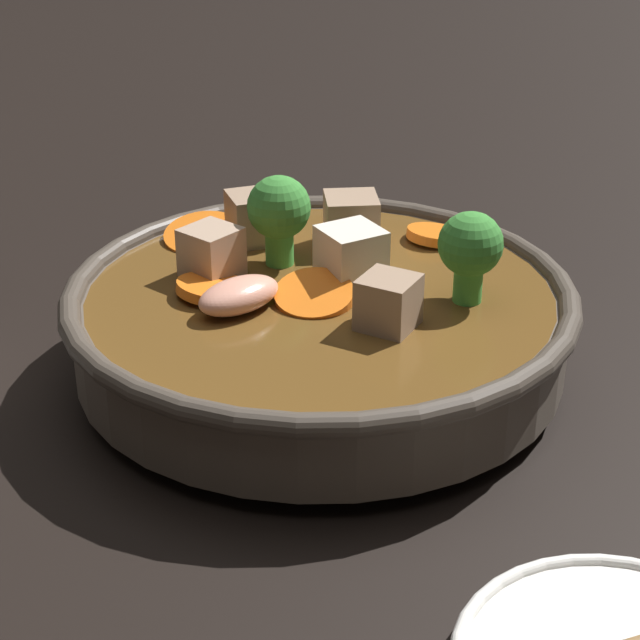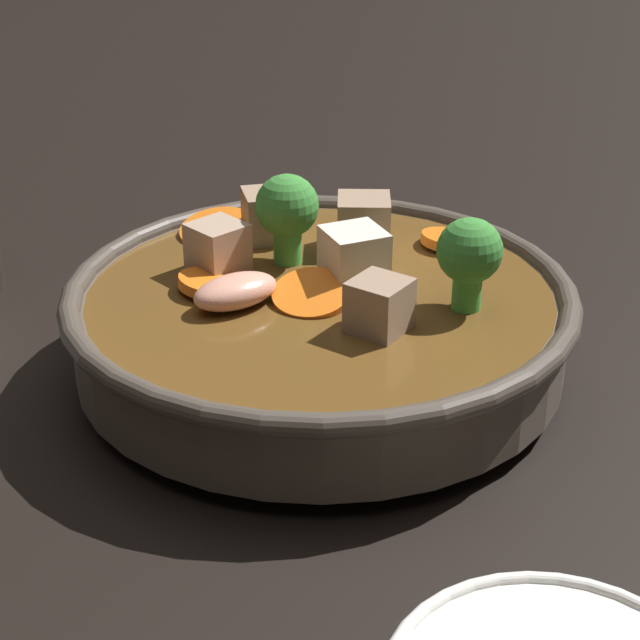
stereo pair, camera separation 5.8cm
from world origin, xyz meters
name	(u,v)px [view 1 (the left image)]	position (x,y,z in m)	size (l,w,h in m)	color
ground_plane	(320,375)	(0.00, 0.00, 0.00)	(3.00, 3.00, 0.00)	black
stirfry_bowl	(320,315)	(0.00, 0.00, 0.04)	(0.28, 0.28, 0.10)	#51473D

